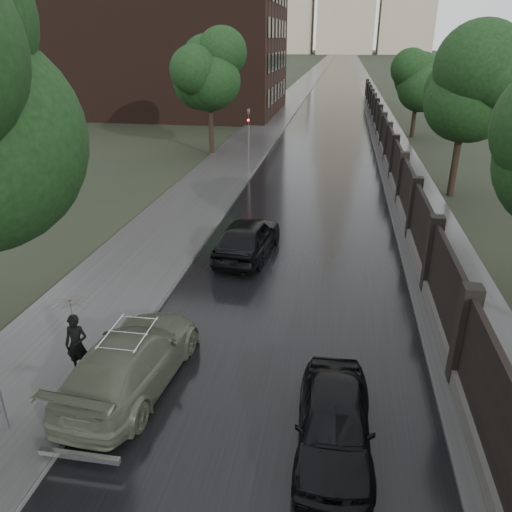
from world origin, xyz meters
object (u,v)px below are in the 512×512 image
(tree_left_far, at_px, (209,80))
(tree_right_c, at_px, (419,77))
(tree_right_b, at_px, (465,102))
(hatchback_left, at_px, (248,237))
(traffic_light, at_px, (249,135))
(volga_sedan, at_px, (131,360))
(car_right_near, at_px, (334,422))
(pedestrian_umbrella, at_px, (72,314))

(tree_left_far, height_order, tree_right_c, tree_left_far)
(tree_right_b, bearing_deg, hatchback_left, -133.39)
(tree_left_far, bearing_deg, traffic_light, -53.53)
(volga_sedan, relative_size, car_right_near, 1.29)
(traffic_light, xyz_separation_m, pedestrian_umbrella, (-0.49, -21.33, -0.57))
(volga_sedan, bearing_deg, tree_right_b, -115.61)
(tree_left_far, height_order, pedestrian_umbrella, tree_left_far)
(tree_right_c, xyz_separation_m, traffic_light, (-11.80, -15.01, -2.55))
(tree_left_far, height_order, hatchback_left, tree_left_far)
(tree_left_far, bearing_deg, tree_right_b, -27.30)
(hatchback_left, bearing_deg, tree_left_far, -65.84)
(tree_right_b, bearing_deg, pedestrian_umbrella, -123.84)
(traffic_light, bearing_deg, tree_left_far, 126.47)
(tree_right_b, xyz_separation_m, volga_sedan, (-10.85, -18.42, -4.22))
(car_right_near, height_order, pedestrian_umbrella, pedestrian_umbrella)
(tree_right_c, distance_m, pedestrian_umbrella, 38.49)
(tree_left_far, height_order, tree_right_b, tree_left_far)
(car_right_near, relative_size, pedestrian_umbrella, 1.55)
(tree_right_b, height_order, tree_right_c, same)
(traffic_light, relative_size, volga_sedan, 0.80)
(tree_right_c, bearing_deg, hatchback_left, -108.70)
(volga_sedan, relative_size, hatchback_left, 1.10)
(tree_right_b, xyz_separation_m, tree_right_c, (0.00, 18.00, 0.00))
(tree_left_far, relative_size, tree_right_b, 1.05)
(car_right_near, bearing_deg, volga_sedan, 164.03)
(pedestrian_umbrella, bearing_deg, volga_sedan, -6.89)
(hatchback_left, distance_m, car_right_near, 10.33)
(traffic_light, relative_size, car_right_near, 1.02)
(tree_right_b, relative_size, tree_right_c, 1.00)
(tree_left_far, distance_m, hatchback_left, 19.53)
(tree_right_b, height_order, traffic_light, tree_right_b)
(tree_right_b, relative_size, pedestrian_umbrella, 2.79)
(pedestrian_umbrella, bearing_deg, hatchback_left, 67.68)
(tree_right_b, bearing_deg, traffic_light, 165.76)
(tree_right_b, distance_m, pedestrian_umbrella, 22.30)
(hatchback_left, relative_size, pedestrian_umbrella, 1.82)
(traffic_light, distance_m, pedestrian_umbrella, 21.34)
(tree_right_b, relative_size, volga_sedan, 1.40)
(tree_right_c, height_order, pedestrian_umbrella, tree_right_c)
(tree_right_c, distance_m, car_right_near, 38.42)
(traffic_light, height_order, hatchback_left, traffic_light)
(hatchback_left, relative_size, car_right_near, 1.17)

